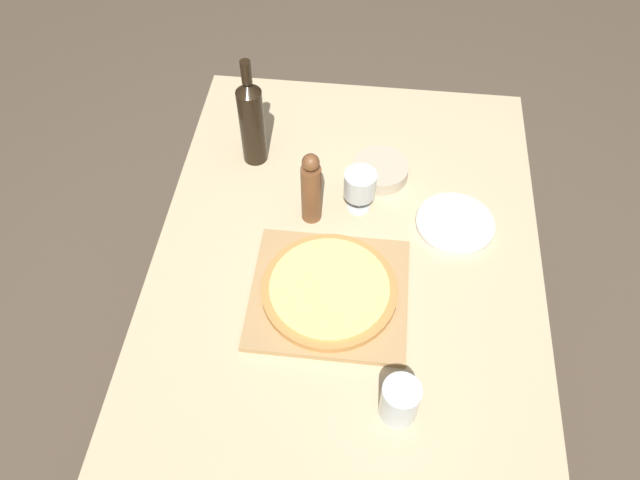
# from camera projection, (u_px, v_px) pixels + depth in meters

# --- Properties ---
(ground_plane) EXTENTS (12.00, 12.00, 0.00)m
(ground_plane) POSITION_uv_depth(u_px,v_px,m) (340.00, 383.00, 2.23)
(ground_plane) COLOR brown
(dining_table) EXTENTS (1.00, 1.37, 0.78)m
(dining_table) POSITION_uv_depth(u_px,v_px,m) (346.00, 277.00, 1.69)
(dining_table) COLOR #CCB78E
(dining_table) RESTS_ON ground_plane
(cutting_board) EXTENTS (0.38, 0.35, 0.02)m
(cutting_board) POSITION_uv_depth(u_px,v_px,m) (329.00, 294.00, 1.53)
(cutting_board) COLOR tan
(cutting_board) RESTS_ON dining_table
(pizza) EXTENTS (0.33, 0.33, 0.02)m
(pizza) POSITION_uv_depth(u_px,v_px,m) (329.00, 289.00, 1.51)
(pizza) COLOR #C68947
(pizza) RESTS_ON cutting_board
(wine_bottle) EXTENTS (0.07, 0.07, 0.34)m
(wine_bottle) POSITION_uv_depth(u_px,v_px,m) (252.00, 121.00, 1.71)
(wine_bottle) COLOR black
(wine_bottle) RESTS_ON dining_table
(pepper_mill) EXTENTS (0.05, 0.05, 0.23)m
(pepper_mill) POSITION_uv_depth(u_px,v_px,m) (311.00, 189.00, 1.60)
(pepper_mill) COLOR brown
(pepper_mill) RESTS_ON dining_table
(wine_glass) EXTENTS (0.09, 0.09, 0.13)m
(wine_glass) POSITION_uv_depth(u_px,v_px,m) (360.00, 185.00, 1.64)
(wine_glass) COLOR silver
(wine_glass) RESTS_ON dining_table
(small_bowl) EXTENTS (0.16, 0.16, 0.04)m
(small_bowl) POSITION_uv_depth(u_px,v_px,m) (380.00, 170.00, 1.76)
(small_bowl) COLOR beige
(small_bowl) RESTS_ON dining_table
(drinking_tumbler) EXTENTS (0.08, 0.08, 0.11)m
(drinking_tumbler) POSITION_uv_depth(u_px,v_px,m) (400.00, 401.00, 1.31)
(drinking_tumbler) COLOR silver
(drinking_tumbler) RESTS_ON dining_table
(dinner_plate) EXTENTS (0.21, 0.21, 0.01)m
(dinner_plate) POSITION_uv_depth(u_px,v_px,m) (455.00, 223.00, 1.67)
(dinner_plate) COLOR silver
(dinner_plate) RESTS_ON dining_table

